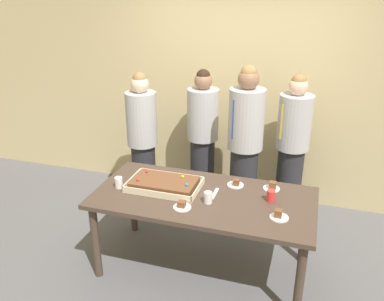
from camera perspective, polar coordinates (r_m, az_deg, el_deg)
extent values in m
plane|color=#5B5B60|center=(3.95, 1.52, -16.16)|extent=(12.00, 12.00, 0.00)
cube|color=#CCB784|center=(4.74, 7.14, 10.62)|extent=(8.00, 0.12, 3.00)
cube|color=#47382D|center=(3.53, 1.64, -6.73)|extent=(1.91, 0.93, 0.04)
cylinder|color=#47382D|center=(3.74, -13.47, -12.45)|extent=(0.07, 0.07, 0.72)
cylinder|color=#47382D|center=(3.34, 14.98, -17.61)|extent=(0.07, 0.07, 0.72)
cylinder|color=#47382D|center=(4.31, -8.34, -6.96)|extent=(0.07, 0.07, 0.72)
cylinder|color=#47382D|center=(3.96, 15.67, -10.55)|extent=(0.07, 0.07, 0.72)
cube|color=beige|center=(3.66, -3.92, -5.16)|extent=(0.64, 0.40, 0.01)
cube|color=beige|center=(3.49, -5.10, -6.15)|extent=(0.64, 0.01, 0.05)
cube|color=beige|center=(3.81, -2.87, -3.44)|extent=(0.64, 0.01, 0.05)
cube|color=beige|center=(3.77, -8.45, -4.03)|extent=(0.01, 0.40, 0.05)
cube|color=beige|center=(3.56, 0.86, -5.45)|extent=(0.01, 0.40, 0.05)
cube|color=brown|center=(3.65, -3.94, -4.63)|extent=(0.57, 0.33, 0.06)
sphere|color=red|center=(3.78, -6.41, -2.96)|extent=(0.03, 0.03, 0.03)
sphere|color=yellow|center=(3.66, -1.35, -3.71)|extent=(0.03, 0.03, 0.03)
sphere|color=#2D84E0|center=(3.52, -0.76, -4.88)|extent=(0.03, 0.03, 0.03)
sphere|color=red|center=(3.64, -7.69, -4.11)|extent=(0.03, 0.03, 0.03)
cylinder|color=white|center=(3.71, 6.16, -4.87)|extent=(0.15, 0.15, 0.01)
cube|color=brown|center=(3.69, 6.30, -4.48)|extent=(0.05, 0.06, 0.06)
cylinder|color=white|center=(3.29, 12.22, -9.25)|extent=(0.15, 0.15, 0.01)
cube|color=brown|center=(3.27, 12.11, -8.68)|extent=(0.06, 0.06, 0.06)
cylinder|color=white|center=(3.70, 11.17, -5.30)|extent=(0.15, 0.15, 0.01)
cube|color=brown|center=(3.68, 11.35, -4.81)|extent=(0.06, 0.06, 0.06)
cylinder|color=white|center=(3.35, -1.40, -8.04)|extent=(0.15, 0.15, 0.01)
cube|color=brown|center=(3.33, -1.46, -7.57)|extent=(0.06, 0.06, 0.05)
cylinder|color=white|center=(3.40, 2.29, -6.66)|extent=(0.07, 0.07, 0.10)
cylinder|color=white|center=(3.70, -10.33, -4.48)|extent=(0.07, 0.07, 0.10)
cylinder|color=red|center=(3.48, 11.09, -6.32)|extent=(0.07, 0.07, 0.10)
cube|color=silver|center=(3.55, 3.24, -6.11)|extent=(0.03, 0.20, 0.01)
cylinder|color=#28282D|center=(4.69, -6.75, -3.69)|extent=(0.27, 0.27, 0.81)
cylinder|color=#B2B2B7|center=(4.43, -7.17, 4.46)|extent=(0.34, 0.34, 0.59)
sphere|color=beige|center=(4.33, -7.41, 9.28)|extent=(0.19, 0.19, 0.19)
sphere|color=olive|center=(4.31, -7.45, 9.96)|extent=(0.15, 0.15, 0.15)
cylinder|color=#28282D|center=(4.61, 13.49, -4.49)|extent=(0.28, 0.28, 0.84)
cylinder|color=#B2B2B7|center=(4.34, 14.33, 3.90)|extent=(0.35, 0.35, 0.58)
cube|color=gold|center=(4.22, 12.72, 3.94)|extent=(0.04, 0.02, 0.37)
sphere|color=beige|center=(4.24, 14.83, 8.76)|extent=(0.20, 0.20, 0.20)
sphere|color=olive|center=(4.23, 14.90, 9.46)|extent=(0.15, 0.15, 0.15)
cylinder|color=#28282D|center=(4.78, 1.46, -2.91)|extent=(0.28, 0.28, 0.82)
cylinder|color=#B2B2B7|center=(4.52, 1.55, 5.12)|extent=(0.35, 0.35, 0.58)
sphere|color=#8C664C|center=(4.43, 1.60, 9.79)|extent=(0.20, 0.20, 0.20)
sphere|color=black|center=(4.41, 1.61, 10.47)|extent=(0.15, 0.15, 0.15)
cylinder|color=#28282D|center=(4.42, 7.20, -4.94)|extent=(0.29, 0.29, 0.88)
cylinder|color=#B2B2B7|center=(4.13, 7.70, 4.40)|extent=(0.37, 0.37, 0.63)
cube|color=navy|center=(4.00, 6.01, 4.35)|extent=(0.04, 0.02, 0.40)
sphere|color=#8C664C|center=(4.02, 8.01, 9.96)|extent=(0.21, 0.21, 0.21)
sphere|color=olive|center=(4.01, 8.06, 10.77)|extent=(0.17, 0.17, 0.17)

